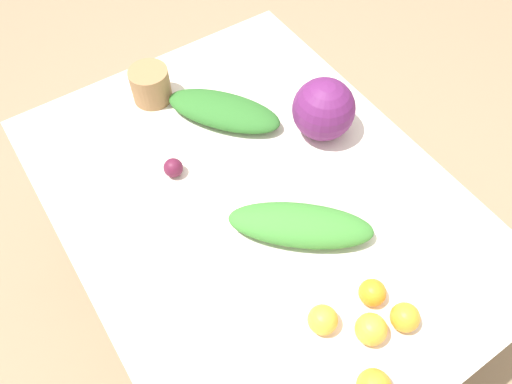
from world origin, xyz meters
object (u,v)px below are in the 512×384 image
at_px(orange_3, 405,317).
at_px(orange_4, 372,293).
at_px(orange_2, 370,330).
at_px(paper_bag, 151,85).
at_px(greens_bunch_kale, 301,225).
at_px(beet_root, 173,168).
at_px(greens_bunch_dandelion, 224,111).
at_px(orange_0, 323,320).
at_px(cabbage_purple, 324,109).

xyz_separation_m(orange_3, orange_4, (0.09, 0.02, -0.00)).
xyz_separation_m(orange_2, orange_4, (0.07, -0.07, -0.00)).
bearing_deg(orange_4, paper_bag, 7.88).
relative_size(greens_bunch_kale, beet_root, 6.80).
height_order(paper_bag, orange_3, paper_bag).
height_order(beet_root, orange_4, orange_4).
xyz_separation_m(beet_root, orange_3, (-0.70, -0.24, 0.01)).
xyz_separation_m(greens_bunch_dandelion, orange_3, (-0.80, -0.00, 0.00)).
distance_m(paper_bag, orange_2, 0.99).
bearing_deg(orange_3, greens_bunch_kale, 9.23).
xyz_separation_m(orange_0, orange_4, (-0.01, -0.14, -0.00)).
bearing_deg(orange_2, cabbage_purple, -28.10).
height_order(paper_bag, orange_4, paper_bag).
xyz_separation_m(cabbage_purple, paper_bag, (0.42, 0.37, -0.04)).
height_order(cabbage_purple, paper_bag, cabbage_purple).
bearing_deg(orange_0, beet_root, 7.22).
bearing_deg(orange_3, cabbage_purple, -20.01).
bearing_deg(paper_bag, greens_bunch_dandelion, -144.92).
xyz_separation_m(paper_bag, greens_bunch_kale, (-0.67, -0.09, -0.02)).
distance_m(orange_0, orange_2, 0.11).
distance_m(beet_root, orange_2, 0.69).
distance_m(greens_bunch_kale, beet_root, 0.41).
distance_m(greens_bunch_kale, orange_0, 0.26).
bearing_deg(orange_0, cabbage_purple, -37.76).
relative_size(orange_2, orange_3, 1.08).
distance_m(cabbage_purple, greens_bunch_dandelion, 0.31).
distance_m(orange_2, orange_3, 0.09).
relative_size(beet_root, orange_0, 0.78).
relative_size(greens_bunch_kale, orange_0, 5.33).
relative_size(paper_bag, beet_root, 2.22).
xyz_separation_m(cabbage_purple, orange_0, (-0.49, 0.38, -0.06)).
xyz_separation_m(greens_bunch_kale, orange_0, (-0.23, 0.11, -0.00)).
relative_size(cabbage_purple, greens_bunch_dandelion, 0.51).
distance_m(greens_bunch_kale, orange_3, 0.34).
xyz_separation_m(greens_bunch_kale, greens_bunch_dandelion, (0.47, -0.05, -0.00)).
xyz_separation_m(paper_bag, orange_0, (-0.91, 0.02, -0.02)).
distance_m(orange_2, orange_4, 0.10).
bearing_deg(greens_bunch_kale, orange_4, -172.41).
bearing_deg(orange_4, greens_bunch_kale, 7.59).
bearing_deg(cabbage_purple, orange_0, 142.24).
distance_m(greens_bunch_dandelion, orange_4, 0.71).
relative_size(paper_bag, greens_bunch_dandelion, 0.34).
distance_m(cabbage_purple, orange_2, 0.65).
xyz_separation_m(cabbage_purple, beet_root, (0.10, 0.46, -0.07)).
height_order(beet_root, orange_2, orange_2).
height_order(greens_bunch_dandelion, beet_root, greens_bunch_dandelion).
bearing_deg(orange_4, orange_3, -166.34).
bearing_deg(beet_root, orange_3, -161.04).
height_order(paper_bag, orange_2, paper_bag).
xyz_separation_m(greens_bunch_dandelion, orange_4, (-0.71, 0.02, -0.00)).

